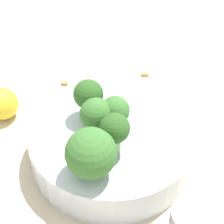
% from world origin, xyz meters
% --- Properties ---
extents(ground_plane, '(3.00, 3.00, 0.00)m').
position_xyz_m(ground_plane, '(0.00, 0.00, 0.00)').
color(ground_plane, beige).
extents(bowl, '(0.20, 0.20, 0.05)m').
position_xyz_m(bowl, '(0.00, 0.00, 0.02)').
color(bowl, silver).
rests_on(bowl, ground_plane).
extents(broccoli_floret_0, '(0.03, 0.03, 0.05)m').
position_xyz_m(broccoli_floret_0, '(0.02, -0.03, 0.08)').
color(broccoli_floret_0, '#8EB770').
rests_on(broccoli_floret_0, bowl).
extents(broccoli_floret_1, '(0.03, 0.03, 0.04)m').
position_xyz_m(broccoli_floret_1, '(0.00, 0.01, 0.07)').
color(broccoli_floret_1, '#7A9E5B').
rests_on(broccoli_floret_1, bowl).
extents(broccoli_floret_2, '(0.04, 0.04, 0.05)m').
position_xyz_m(broccoli_floret_2, '(-0.01, -0.01, 0.07)').
color(broccoli_floret_2, '#8EB770').
rests_on(broccoli_floret_2, bowl).
extents(broccoli_floret_3, '(0.05, 0.05, 0.06)m').
position_xyz_m(broccoli_floret_3, '(0.02, -0.07, 0.07)').
color(broccoli_floret_3, '#7A9E5B').
rests_on(broccoli_floret_3, bowl).
extents(broccoli_floret_4, '(0.04, 0.04, 0.05)m').
position_xyz_m(broccoli_floret_4, '(-0.04, 0.01, 0.08)').
color(broccoli_floret_4, '#8EB770').
rests_on(broccoli_floret_4, bowl).
extents(lemon_wedge, '(0.04, 0.04, 0.04)m').
position_xyz_m(lemon_wedge, '(-0.17, -0.02, 0.02)').
color(lemon_wedge, yellow).
rests_on(lemon_wedge, ground_plane).
extents(almond_crumb_1, '(0.01, 0.01, 0.01)m').
position_xyz_m(almond_crumb_1, '(-0.14, 0.08, 0.00)').
color(almond_crumb_1, '#AD7F4C').
rests_on(almond_crumb_1, ground_plane).
extents(almond_crumb_3, '(0.01, 0.01, 0.01)m').
position_xyz_m(almond_crumb_3, '(-0.05, 0.17, 0.00)').
color(almond_crumb_3, '#AD7F4C').
rests_on(almond_crumb_3, ground_plane).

